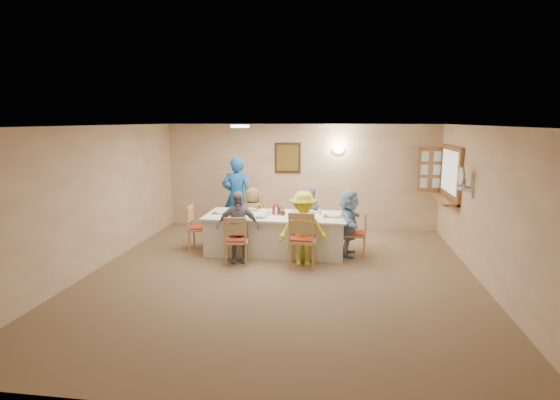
# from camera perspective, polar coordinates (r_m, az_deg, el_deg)

# --- Properties ---
(ground) EXTENTS (7.00, 7.00, 0.00)m
(ground) POSITION_cam_1_polar(r_m,az_deg,el_deg) (7.44, 0.06, -9.97)
(ground) COLOR #7E6750
(room_walls) EXTENTS (7.00, 7.00, 7.00)m
(room_walls) POSITION_cam_1_polar(r_m,az_deg,el_deg) (7.05, 0.06, 1.64)
(room_walls) COLOR tan
(room_walls) RESTS_ON ground
(wall_picture) EXTENTS (0.62, 0.05, 0.72)m
(wall_picture) POSITION_cam_1_polar(r_m,az_deg,el_deg) (10.48, 1.00, 5.53)
(wall_picture) COLOR #3E2215
(wall_picture) RESTS_ON room_walls
(wall_sconce) EXTENTS (0.26, 0.09, 0.18)m
(wall_sconce) POSITION_cam_1_polar(r_m,az_deg,el_deg) (10.37, 7.63, 6.49)
(wall_sconce) COLOR white
(wall_sconce) RESTS_ON room_walls
(ceiling_light) EXTENTS (0.36, 0.36, 0.05)m
(ceiling_light) POSITION_cam_1_polar(r_m,az_deg,el_deg) (8.63, -5.25, 9.57)
(ceiling_light) COLOR white
(ceiling_light) RESTS_ON room_walls
(serving_hatch) EXTENTS (0.06, 1.50, 1.15)m
(serving_hatch) POSITION_cam_1_polar(r_m,az_deg,el_deg) (9.64, 21.41, 3.19)
(serving_hatch) COLOR brown
(serving_hatch) RESTS_ON room_walls
(hatch_sill) EXTENTS (0.30, 1.50, 0.05)m
(hatch_sill) POSITION_cam_1_polar(r_m,az_deg,el_deg) (9.69, 20.52, 0.14)
(hatch_sill) COLOR brown
(hatch_sill) RESTS_ON room_walls
(shutter_door) EXTENTS (0.55, 0.04, 1.00)m
(shutter_door) POSITION_cam_1_polar(r_m,az_deg,el_deg) (10.32, 19.04, 3.77)
(shutter_door) COLOR brown
(shutter_door) RESTS_ON room_walls
(fan_shelf) EXTENTS (0.22, 0.36, 0.03)m
(fan_shelf) POSITION_cam_1_polar(r_m,az_deg,el_deg) (8.34, 22.96, 1.37)
(fan_shelf) COLOR white
(fan_shelf) RESTS_ON room_walls
(desk_fan) EXTENTS (0.30, 0.30, 0.28)m
(desk_fan) POSITION_cam_1_polar(r_m,az_deg,el_deg) (8.31, 22.83, 2.40)
(desk_fan) COLOR #A5A5A8
(desk_fan) RESTS_ON fan_shelf
(dining_table) EXTENTS (2.74, 1.16, 0.76)m
(dining_table) POSITION_cam_1_polar(r_m,az_deg,el_deg) (8.64, -0.57, -4.41)
(dining_table) COLOR white
(dining_table) RESTS_ON ground
(chair_back_left) EXTENTS (0.53, 0.53, 1.03)m
(chair_back_left) POSITION_cam_1_polar(r_m,az_deg,el_deg) (9.48, -3.45, -2.27)
(chair_back_left) COLOR tan
(chair_back_left) RESTS_ON ground
(chair_back_right) EXTENTS (0.49, 0.49, 0.90)m
(chair_back_right) POSITION_cam_1_polar(r_m,az_deg,el_deg) (9.34, 3.80, -2.88)
(chair_back_right) COLOR tan
(chair_back_right) RESTS_ON ground
(chair_front_left) EXTENTS (0.49, 0.49, 0.92)m
(chair_front_left) POSITION_cam_1_polar(r_m,az_deg,el_deg) (7.98, -5.70, -5.14)
(chair_front_left) COLOR tan
(chair_front_left) RESTS_ON ground
(chair_front_right) EXTENTS (0.51, 0.51, 1.04)m
(chair_front_right) POSITION_cam_1_polar(r_m,az_deg,el_deg) (7.77, 2.96, -5.06)
(chair_front_right) COLOR tan
(chair_front_right) RESTS_ON ground
(chair_left_end) EXTENTS (0.46, 0.46, 0.91)m
(chair_left_end) POSITION_cam_1_polar(r_m,az_deg,el_deg) (8.98, -10.42, -3.53)
(chair_left_end) COLOR tan
(chair_left_end) RESTS_ON ground
(chair_right_end) EXTENTS (0.46, 0.46, 0.89)m
(chair_right_end) POSITION_cam_1_polar(r_m,az_deg,el_deg) (8.55, 9.80, -4.30)
(chair_right_end) COLOR tan
(chair_right_end) RESTS_ON ground
(diner_back_left) EXTENTS (0.70, 0.56, 1.19)m
(diner_back_left) POSITION_cam_1_polar(r_m,az_deg,el_deg) (9.35, -3.60, -1.94)
(diner_back_left) COLOR olive
(diner_back_left) RESTS_ON ground
(diner_back_right) EXTENTS (0.71, 0.62, 1.22)m
(diner_back_right) POSITION_cam_1_polar(r_m,az_deg,el_deg) (9.19, 3.76, -2.06)
(diner_back_right) COLOR #9FA6BE
(diner_back_right) RESTS_ON ground
(diner_front_left) EXTENTS (0.91, 0.63, 1.33)m
(diner_front_left) POSITION_cam_1_polar(r_m,az_deg,el_deg) (8.04, -5.53, -3.51)
(diner_front_left) COLOR gray
(diner_front_left) RESTS_ON ground
(diner_front_right) EXTENTS (1.05, 0.81, 1.35)m
(diner_front_right) POSITION_cam_1_polar(r_m,az_deg,el_deg) (7.85, 3.05, -3.73)
(diner_front_right) COLOR #FAF92D
(diner_front_right) RESTS_ON ground
(diner_right_end) EXTENTS (1.24, 0.55, 1.28)m
(diner_right_end) POSITION_cam_1_polar(r_m,az_deg,el_deg) (8.50, 8.96, -2.97)
(diner_right_end) COLOR #89B4DA
(diner_right_end) RESTS_ON ground
(caregiver) EXTENTS (0.79, 0.64, 1.79)m
(caregiver) POSITION_cam_1_polar(r_m,az_deg,el_deg) (9.84, -5.65, 0.44)
(caregiver) COLOR #15519D
(caregiver) RESTS_ON ground
(placemat_fl) EXTENTS (0.34, 0.25, 0.01)m
(placemat_fl) POSITION_cam_1_polar(r_m,az_deg,el_deg) (8.26, -5.12, -2.41)
(placemat_fl) COLOR #472B19
(placemat_fl) RESTS_ON dining_table
(plate_fl) EXTENTS (0.26, 0.26, 0.02)m
(plate_fl) POSITION_cam_1_polar(r_m,az_deg,el_deg) (8.26, -5.12, -2.34)
(plate_fl) COLOR white
(plate_fl) RESTS_ON dining_table
(napkin_fl) EXTENTS (0.15, 0.15, 0.01)m
(napkin_fl) POSITION_cam_1_polar(r_m,az_deg,el_deg) (8.17, -3.97, -2.48)
(napkin_fl) COLOR yellow
(napkin_fl) RESTS_ON dining_table
(placemat_fr) EXTENTS (0.34, 0.25, 0.01)m
(placemat_fr) POSITION_cam_1_polar(r_m,az_deg,el_deg) (8.08, 3.21, -2.67)
(placemat_fr) COLOR #472B19
(placemat_fr) RESTS_ON dining_table
(plate_fr) EXTENTS (0.22, 0.22, 0.01)m
(plate_fr) POSITION_cam_1_polar(r_m,az_deg,el_deg) (8.08, 3.21, -2.61)
(plate_fr) COLOR white
(plate_fr) RESTS_ON dining_table
(napkin_fr) EXTENTS (0.15, 0.15, 0.01)m
(napkin_fr) POSITION_cam_1_polar(r_m,az_deg,el_deg) (8.02, 4.46, -2.74)
(napkin_fr) COLOR yellow
(napkin_fr) RESTS_ON dining_table
(placemat_bl) EXTENTS (0.37, 0.28, 0.01)m
(placemat_bl) POSITION_cam_1_polar(r_m,az_deg,el_deg) (9.06, -3.94, -1.25)
(placemat_bl) COLOR #472B19
(placemat_bl) RESTS_ON dining_table
(plate_bl) EXTENTS (0.25, 0.25, 0.02)m
(plate_bl) POSITION_cam_1_polar(r_m,az_deg,el_deg) (9.06, -3.94, -1.19)
(plate_bl) COLOR white
(plate_bl) RESTS_ON dining_table
(napkin_bl) EXTENTS (0.13, 0.13, 0.01)m
(napkin_bl) POSITION_cam_1_polar(r_m,az_deg,el_deg) (8.98, -2.88, -1.30)
(napkin_bl) COLOR yellow
(napkin_bl) RESTS_ON dining_table
(placemat_br) EXTENTS (0.37, 0.27, 0.01)m
(placemat_br) POSITION_cam_1_polar(r_m,az_deg,el_deg) (8.90, 3.65, -1.46)
(placemat_br) COLOR #472B19
(placemat_br) RESTS_ON dining_table
(plate_br) EXTENTS (0.26, 0.26, 0.02)m
(plate_br) POSITION_cam_1_polar(r_m,az_deg,el_deg) (8.90, 3.65, -1.40)
(plate_br) COLOR white
(plate_br) RESTS_ON dining_table
(napkin_br) EXTENTS (0.14, 0.14, 0.01)m
(napkin_br) POSITION_cam_1_polar(r_m,az_deg,el_deg) (8.84, 4.79, -1.51)
(napkin_br) COLOR yellow
(napkin_br) RESTS_ON dining_table
(placemat_le) EXTENTS (0.34, 0.25, 0.01)m
(placemat_le) POSITION_cam_1_polar(r_m,az_deg,el_deg) (8.78, -7.69, -1.70)
(placemat_le) COLOR #472B19
(placemat_le) RESTS_ON dining_table
(plate_le) EXTENTS (0.23, 0.23, 0.01)m
(plate_le) POSITION_cam_1_polar(r_m,az_deg,el_deg) (8.78, -7.70, -1.63)
(plate_le) COLOR white
(plate_le) RESTS_ON dining_table
(napkin_le) EXTENTS (0.13, 0.13, 0.01)m
(napkin_le) POSITION_cam_1_polar(r_m,az_deg,el_deg) (8.69, -6.64, -1.76)
(napkin_le) COLOR yellow
(napkin_le) RESTS_ON dining_table
(placemat_re) EXTENTS (0.37, 0.27, 0.01)m
(placemat_re) POSITION_cam_1_polar(r_m,az_deg,el_deg) (8.47, 6.95, -2.13)
(placemat_re) COLOR #472B19
(placemat_re) RESTS_ON dining_table
(plate_re) EXTENTS (0.24, 0.24, 0.01)m
(plate_re) POSITION_cam_1_polar(r_m,az_deg,el_deg) (8.47, 6.95, -2.07)
(plate_re) COLOR white
(plate_re) RESTS_ON dining_table
(napkin_re) EXTENTS (0.14, 0.14, 0.01)m
(napkin_re) POSITION_cam_1_polar(r_m,az_deg,el_deg) (8.42, 8.17, -2.19)
(napkin_re) COLOR yellow
(napkin_re) RESTS_ON dining_table
(teacup_a) EXTENTS (0.15, 0.15, 0.09)m
(teacup_a) POSITION_cam_1_polar(r_m,az_deg,el_deg) (8.40, -6.33, -1.92)
(teacup_a) COLOR white
(teacup_a) RESTS_ON dining_table
(teacup_b) EXTENTS (0.10, 0.10, 0.09)m
(teacup_b) POSITION_cam_1_polar(r_m,az_deg,el_deg) (9.02, 2.62, -1.04)
(teacup_b) COLOR white
(teacup_b) RESTS_ON dining_table
(bowl_a) EXTENTS (0.41, 0.41, 0.06)m
(bowl_a) POSITION_cam_1_polar(r_m,az_deg,el_deg) (8.31, -2.51, -2.12)
(bowl_a) COLOR white
(bowl_a) RESTS_ON dining_table
(bowl_b) EXTENTS (0.30, 0.30, 0.06)m
(bowl_b) POSITION_cam_1_polar(r_m,az_deg,el_deg) (8.71, 2.07, -1.53)
(bowl_b) COLOR white
(bowl_b) RESTS_ON dining_table
(condiment_ketchup) EXTENTS (0.09, 0.09, 0.23)m
(condiment_ketchup) POSITION_cam_1_polar(r_m,az_deg,el_deg) (8.57, -0.76, -1.13)
(condiment_ketchup) COLOR #AE0E2C
(condiment_ketchup) RESTS_ON dining_table
(condiment_brown) EXTENTS (0.16, 0.16, 0.21)m
(condiment_brown) POSITION_cam_1_polar(r_m,az_deg,el_deg) (8.58, -0.28, -1.21)
(condiment_brown) COLOR #422111
(condiment_brown) RESTS_ON dining_table
(condiment_malt) EXTENTS (0.16, 0.16, 0.14)m
(condiment_malt) POSITION_cam_1_polar(r_m,az_deg,el_deg) (8.50, 0.36, -1.53)
(condiment_malt) COLOR #422111
(condiment_malt) RESTS_ON dining_table
(drinking_glass) EXTENTS (0.06, 0.06, 0.09)m
(drinking_glass) POSITION_cam_1_polar(r_m,az_deg,el_deg) (8.62, -1.51, -1.48)
(drinking_glass) COLOR silver
(drinking_glass) RESTS_ON dining_table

